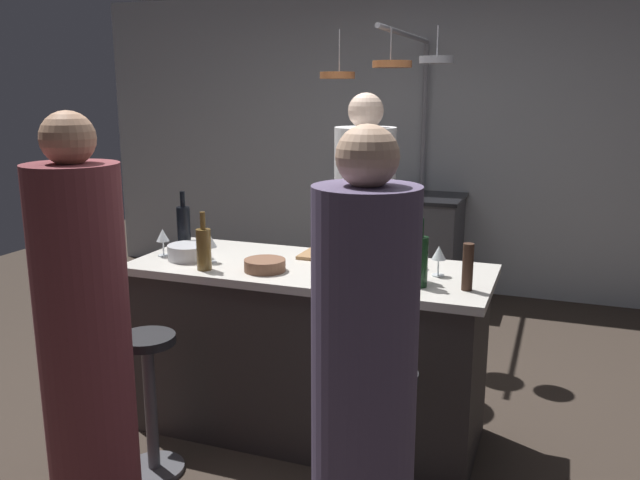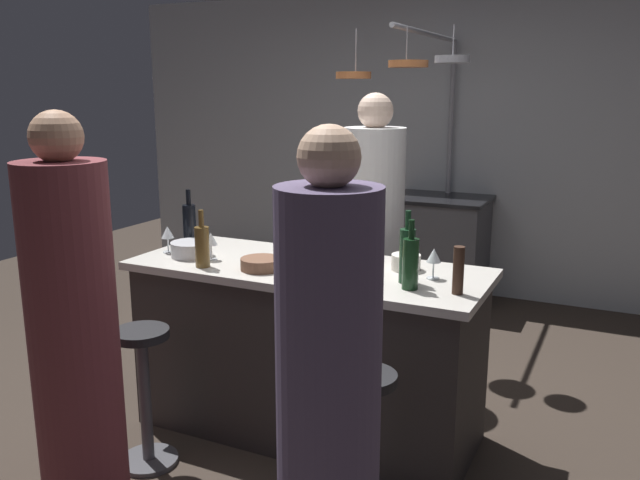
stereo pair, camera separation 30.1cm
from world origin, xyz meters
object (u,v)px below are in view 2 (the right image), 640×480
(bar_stool_left, at_px, (145,391))
(bar_stool_right, at_px, (363,444))
(chef, at_px, (373,249))
(wine_glass_by_chef, at_px, (211,240))
(stove_range, at_px, (438,249))
(pepper_mill, at_px, (458,270))
(wine_bottle_green, at_px, (407,254))
(wine_bottle_dark, at_px, (190,225))
(guest_left, at_px, (74,336))
(wine_bottle_red, at_px, (411,263))
(wine_glass_near_right_guest, at_px, (168,234))
(wine_bottle_amber, at_px, (202,246))
(mixing_bowl_ceramic, at_px, (406,262))
(wine_bottle_rose, at_px, (340,245))
(mixing_bowl_wooden, at_px, (261,264))
(guest_right, at_px, (328,395))
(mixing_bowl_steel, at_px, (191,249))
(wine_glass_near_left_guest, at_px, (434,257))
(cutting_board, at_px, (332,256))

(bar_stool_left, xyz_separation_m, bar_stool_right, (1.11, 0.00, 0.00))
(chef, xyz_separation_m, wine_glass_by_chef, (-0.53, -0.93, 0.20))
(stove_range, relative_size, pepper_mill, 4.24)
(bar_stool_right, height_order, pepper_mill, pepper_mill)
(wine_bottle_green, bearing_deg, wine_bottle_dark, 174.75)
(guest_left, bearing_deg, pepper_mill, 32.78)
(wine_bottle_red, relative_size, wine_glass_near_right_guest, 2.13)
(wine_bottle_amber, distance_m, mixing_bowl_ceramic, 1.01)
(stove_range, xyz_separation_m, chef, (0.04, -1.64, 0.36))
(wine_bottle_amber, bearing_deg, bar_stool_right, -20.15)
(guest_left, bearing_deg, stove_range, 80.90)
(bar_stool_right, bearing_deg, wine_bottle_rose, 122.00)
(wine_bottle_dark, bearing_deg, mixing_bowl_wooden, -20.42)
(stove_range, height_order, pepper_mill, pepper_mill)
(guest_right, xyz_separation_m, mixing_bowl_steel, (-1.22, 0.91, 0.17))
(wine_bottle_green, bearing_deg, wine_glass_near_left_guest, 49.01)
(wine_glass_by_chef, bearing_deg, wine_bottle_dark, 146.68)
(stove_range, bearing_deg, wine_glass_by_chef, -100.87)
(cutting_board, relative_size, wine_bottle_rose, 0.97)
(chef, height_order, mixing_bowl_wooden, chef)
(wine_bottle_amber, distance_m, mixing_bowl_wooden, 0.31)
(guest_left, distance_m, cutting_board, 1.35)
(wine_bottle_green, relative_size, mixing_bowl_ceramic, 2.34)
(guest_right, xyz_separation_m, wine_bottle_amber, (-1.04, 0.76, 0.24))
(chef, height_order, wine_bottle_amber, chef)
(guest_right, relative_size, mixing_bowl_steel, 7.66)
(wine_bottle_amber, height_order, wine_bottle_red, wine_bottle_red)
(bar_stool_right, relative_size, pepper_mill, 3.24)
(bar_stool_right, xyz_separation_m, wine_bottle_dark, (-1.31, 0.67, 0.65))
(pepper_mill, bearing_deg, wine_bottle_dark, 173.02)
(wine_bottle_dark, relative_size, wine_glass_by_chef, 2.25)
(guest_right, bearing_deg, bar_stool_left, 161.05)
(stove_range, distance_m, mixing_bowl_ceramic, 2.41)
(pepper_mill, distance_m, wine_bottle_rose, 0.62)
(bar_stool_left, xyz_separation_m, mixing_bowl_ceramic, (1.02, 0.76, 0.56))
(wine_bottle_dark, bearing_deg, pepper_mill, -6.98)
(guest_left, relative_size, mixing_bowl_wooden, 8.38)
(pepper_mill, xyz_separation_m, mixing_bowl_wooden, (-0.96, -0.03, -0.08))
(chef, height_order, wine_glass_by_chef, chef)
(wine_bottle_red, bearing_deg, chef, 119.47)
(wine_bottle_red, bearing_deg, wine_bottle_rose, 161.01)
(stove_range, xyz_separation_m, bar_stool_left, (-0.55, -3.07, -0.07))
(guest_right, height_order, wine_glass_by_chef, guest_right)
(chef, distance_m, wine_glass_near_left_guest, 0.99)
(stove_range, height_order, wine_bottle_red, wine_bottle_red)
(guest_left, height_order, wine_glass_by_chef, guest_left)
(wine_bottle_amber, bearing_deg, mixing_bowl_ceramic, 22.50)
(wine_glass_near_right_guest, bearing_deg, guest_left, -75.27)
(wine_bottle_amber, relative_size, wine_bottle_dark, 0.87)
(guest_left, relative_size, cutting_board, 5.27)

